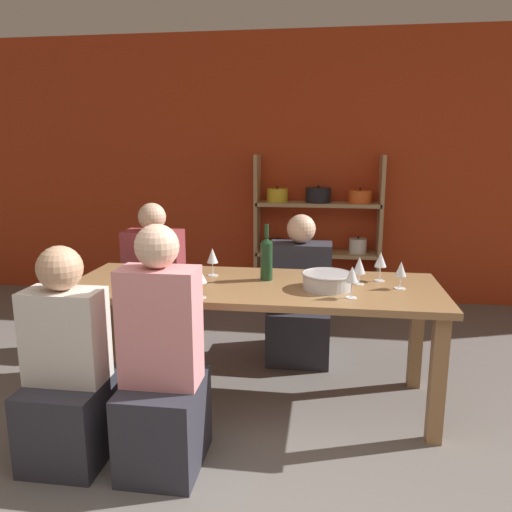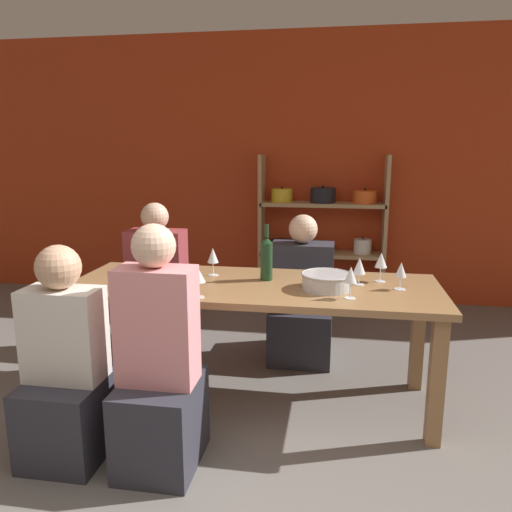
{
  "view_description": "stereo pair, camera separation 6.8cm",
  "coord_description": "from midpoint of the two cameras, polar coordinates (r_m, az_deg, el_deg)",
  "views": [
    {
      "loc": [
        0.34,
        -1.36,
        1.56
      ],
      "look_at": [
        -0.08,
        1.62,
        0.91
      ],
      "focal_mm": 35.0,
      "sensor_mm": 36.0,
      "label": 1
    },
    {
      "loc": [
        0.41,
        -1.35,
        1.56
      ],
      "look_at": [
        -0.08,
        1.62,
        0.91
      ],
      "focal_mm": 35.0,
      "sensor_mm": 36.0,
      "label": 2
    }
  ],
  "objects": [
    {
      "name": "dining_table",
      "position": [
        3.05,
        0.33,
        -4.93
      ],
      "size": [
        2.23,
        0.82,
        0.76
      ],
      "color": "olive",
      "rests_on": "ground_plane"
    },
    {
      "name": "wine_glass_white_a",
      "position": [
        2.73,
        -5.88,
        -2.33
      ],
      "size": [
        0.08,
        0.08,
        0.16
      ],
      "color": "white",
      "rests_on": "dining_table"
    },
    {
      "name": "wine_glass_red_b",
      "position": [
        3.0,
        16.86,
        -1.64
      ],
      "size": [
        0.07,
        0.07,
        0.16
      ],
      "color": "white",
      "rests_on": "dining_table"
    },
    {
      "name": "wall_back_red",
      "position": [
        5.21,
        5.28,
        9.79
      ],
      "size": [
        8.8,
        0.06,
        2.7
      ],
      "color": "#B23819",
      "rests_on": "ground_plane"
    },
    {
      "name": "wine_glass_red_a",
      "position": [
        3.04,
        12.36,
        -1.2
      ],
      "size": [
        0.08,
        0.08,
        0.17
      ],
      "color": "white",
      "rests_on": "dining_table"
    },
    {
      "name": "mixing_bowl",
      "position": [
        2.93,
        8.71,
        -2.79
      ],
      "size": [
        0.3,
        0.3,
        0.1
      ],
      "color": "#B7BABC",
      "rests_on": "dining_table"
    },
    {
      "name": "person_near_a",
      "position": [
        2.55,
        -10.21,
        -13.69
      ],
      "size": [
        0.37,
        0.47,
        1.23
      ],
      "color": "#2D2D38",
      "rests_on": "ground_plane"
    },
    {
      "name": "person_near_b",
      "position": [
        2.77,
        -20.02,
        -13.15
      ],
      "size": [
        0.39,
        0.48,
        1.11
      ],
      "color": "#2D2D38",
      "rests_on": "ground_plane"
    },
    {
      "name": "shelf_unit",
      "position": [
        5.07,
        7.83,
        1.64
      ],
      "size": [
        1.26,
        0.3,
        1.5
      ],
      "color": "tan",
      "rests_on": "ground_plane"
    },
    {
      "name": "wine_bottle_green",
      "position": [
        3.08,
        1.84,
        -0.21
      ],
      "size": [
        0.08,
        0.08,
        0.35
      ],
      "color": "#19381E",
      "rests_on": "dining_table"
    },
    {
      "name": "person_far_b",
      "position": [
        4.04,
        -10.65,
        -4.48
      ],
      "size": [
        0.44,
        0.55,
        1.16
      ],
      "rotation": [
        0.0,
        0.0,
        3.14
      ],
      "color": "#2D2D38",
      "rests_on": "ground_plane"
    },
    {
      "name": "wine_glass_empty_b",
      "position": [
        3.2,
        -4.35,
        -0.0
      ],
      "size": [
        0.07,
        0.07,
        0.18
      ],
      "color": "white",
      "rests_on": "dining_table"
    },
    {
      "name": "wine_glass_empty_c",
      "position": [
        3.14,
        14.71,
        -0.53
      ],
      "size": [
        0.07,
        0.07,
        0.18
      ],
      "color": "white",
      "rests_on": "dining_table"
    },
    {
      "name": "cell_phone",
      "position": [
        3.48,
        -12.14,
        -1.33
      ],
      "size": [
        0.15,
        0.16,
        0.01
      ],
      "color": "black",
      "rests_on": "dining_table"
    },
    {
      "name": "person_far_a",
      "position": [
        3.81,
        5.74,
        -5.82
      ],
      "size": [
        0.46,
        0.57,
        1.09
      ],
      "rotation": [
        0.0,
        0.0,
        3.14
      ],
      "color": "#2D2D38",
      "rests_on": "ground_plane"
    },
    {
      "name": "wine_glass_empty_a",
      "position": [
        2.75,
        11.47,
        -2.21
      ],
      "size": [
        0.07,
        0.07,
        0.18
      ],
      "color": "white",
      "rests_on": "dining_table"
    }
  ]
}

